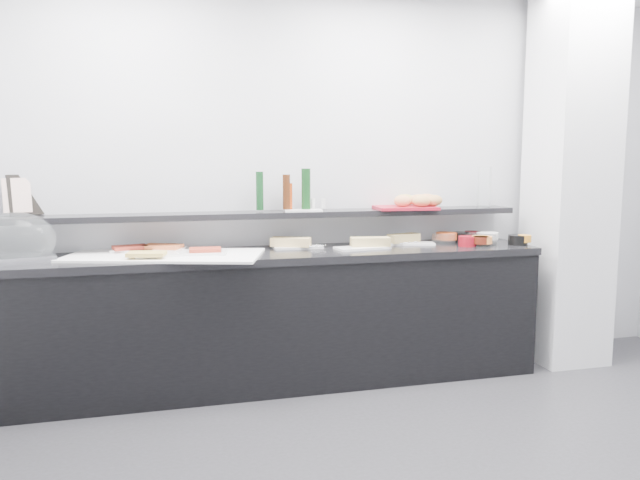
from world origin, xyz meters
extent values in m
cube|color=#B8BBC0|center=(0.00, 2.00, 1.35)|extent=(5.00, 0.02, 2.70)
cube|color=silver|center=(1.50, 1.65, 1.35)|extent=(0.50, 0.50, 2.70)
cube|color=black|center=(-0.70, 1.70, 0.42)|extent=(3.60, 0.60, 0.85)
cube|color=black|center=(-0.70, 1.70, 0.88)|extent=(3.62, 0.62, 0.05)
cube|color=black|center=(-0.70, 1.88, 1.13)|extent=(3.60, 0.25, 0.04)
cube|color=silver|center=(-2.27, 1.69, 0.92)|extent=(0.50, 0.39, 0.04)
ellipsoid|color=silver|center=(-2.26, 1.70, 1.03)|extent=(0.51, 0.38, 0.34)
cube|color=white|center=(-1.40, 1.67, 0.91)|extent=(1.30, 0.88, 0.01)
cube|color=white|center=(-1.59, 1.85, 0.92)|extent=(0.30, 0.24, 0.01)
cube|color=maroon|center=(-1.61, 1.85, 0.94)|extent=(0.24, 0.18, 0.02)
cube|color=white|center=(-1.44, 1.81, 0.92)|extent=(0.37, 0.28, 0.01)
cube|color=#D55D2B|center=(-1.41, 1.83, 0.94)|extent=(0.28, 0.24, 0.02)
cube|color=white|center=(-1.46, 1.60, 0.92)|extent=(0.27, 0.20, 0.01)
cube|color=#D8B654|center=(-1.51, 1.53, 0.94)|extent=(0.24, 0.18, 0.02)
cube|color=white|center=(-1.16, 1.61, 0.92)|extent=(0.31, 0.24, 0.01)
cube|color=#9C2E1C|center=(-1.15, 1.61, 0.94)|extent=(0.20, 0.14, 0.02)
cube|color=silver|center=(-0.51, 1.81, 0.91)|extent=(0.33, 0.15, 0.01)
cube|color=#E2BF76|center=(-0.56, 1.81, 0.94)|extent=(0.29, 0.20, 0.06)
cylinder|color=silver|center=(-0.39, 1.75, 0.92)|extent=(0.15, 0.07, 0.01)
cube|color=white|center=(-0.10, 1.66, 0.91)|extent=(0.39, 0.21, 0.01)
cube|color=tan|center=(-0.03, 1.68, 0.94)|extent=(0.28, 0.14, 0.06)
cylinder|color=#B0B3B7|center=(-0.09, 1.65, 0.92)|extent=(0.16, 0.04, 0.01)
cube|color=white|center=(0.31, 1.79, 0.91)|extent=(0.35, 0.22, 0.01)
cube|color=tan|center=(0.27, 1.81, 0.94)|extent=(0.25, 0.15, 0.06)
cylinder|color=silver|center=(0.28, 1.75, 0.92)|extent=(0.16, 0.04, 0.01)
cylinder|color=white|center=(0.56, 1.77, 0.94)|extent=(0.22, 0.22, 0.07)
cylinder|color=#DE511E|center=(0.60, 1.82, 0.95)|extent=(0.16, 0.16, 0.05)
cylinder|color=black|center=(0.72, 1.83, 0.94)|extent=(0.15, 0.15, 0.07)
cylinder|color=#540C10|center=(0.83, 1.85, 0.95)|extent=(0.13, 0.13, 0.05)
cylinder|color=white|center=(0.84, 1.77, 0.94)|extent=(0.25, 0.25, 0.07)
cylinder|color=white|center=(0.91, 1.77, 0.95)|extent=(0.20, 0.20, 0.05)
cylinder|color=maroon|center=(0.66, 1.60, 0.94)|extent=(0.15, 0.15, 0.07)
cylinder|color=#53170B|center=(0.74, 1.55, 0.95)|extent=(0.15, 0.15, 0.05)
cylinder|color=silver|center=(0.81, 1.63, 0.94)|extent=(0.18, 0.18, 0.07)
cylinder|color=orange|center=(0.75, 1.57, 0.95)|extent=(0.17, 0.17, 0.05)
cylinder|color=black|center=(1.04, 1.58, 0.94)|extent=(0.16, 0.16, 0.07)
cylinder|color=orange|center=(1.08, 1.55, 0.95)|extent=(0.11, 0.11, 0.05)
cube|color=black|center=(-2.24, 2.00, 1.28)|extent=(0.24, 0.15, 0.26)
cube|color=beige|center=(-2.29, 1.96, 1.28)|extent=(0.17, 0.09, 0.22)
cube|color=white|center=(-0.46, 1.85, 1.16)|extent=(0.28, 0.20, 0.01)
cylinder|color=#0E3617|center=(-0.76, 1.88, 1.29)|extent=(0.06, 0.06, 0.26)
cylinder|color=#3C1B0A|center=(-0.57, 1.88, 1.28)|extent=(0.05, 0.05, 0.24)
cylinder|color=black|center=(-0.44, 1.87, 1.30)|extent=(0.08, 0.08, 0.28)
cylinder|color=#A1310B|center=(-0.55, 1.89, 1.25)|extent=(0.06, 0.06, 0.18)
cylinder|color=silver|center=(-0.31, 1.88, 1.20)|extent=(0.04, 0.04, 0.07)
cylinder|color=white|center=(-0.38, 1.92, 1.20)|extent=(0.04, 0.04, 0.07)
cube|color=maroon|center=(0.29, 1.84, 1.16)|extent=(0.46, 0.34, 0.02)
ellipsoid|color=#B99946|center=(0.32, 1.92, 1.21)|extent=(0.17, 0.13, 0.08)
ellipsoid|color=#C7814B|center=(0.50, 1.94, 1.21)|extent=(0.16, 0.12, 0.08)
ellipsoid|color=#D88752|center=(0.25, 1.81, 1.21)|extent=(0.13, 0.09, 0.08)
ellipsoid|color=#BA8547|center=(0.38, 1.77, 1.21)|extent=(0.16, 0.12, 0.08)
ellipsoid|color=#AE7A42|center=(0.49, 1.79, 1.21)|extent=(0.17, 0.15, 0.08)
ellipsoid|color=tan|center=(0.41, 1.88, 1.21)|extent=(0.18, 0.15, 0.08)
cylinder|color=white|center=(0.92, 1.87, 1.30)|extent=(0.10, 0.10, 0.30)
camera|label=1|loc=(-1.44, -2.31, 1.51)|focal=35.00mm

